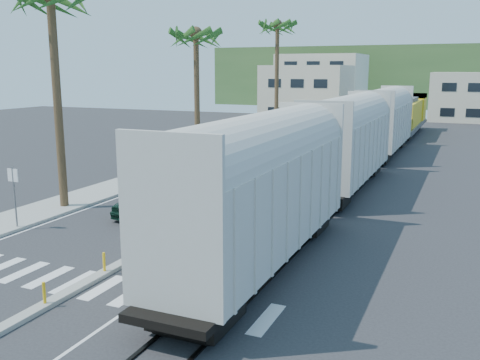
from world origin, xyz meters
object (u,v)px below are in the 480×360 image
(street_sign, at_px, (14,189))
(cyclist, at_px, (164,255))
(car_second, at_px, (188,183))
(car_lead, at_px, (149,198))

(street_sign, relative_size, cyclist, 1.29)
(car_second, bearing_deg, street_sign, -118.97)
(car_lead, bearing_deg, street_sign, -129.95)
(street_sign, xyz_separation_m, cyclist, (9.21, -1.97, -1.27))
(car_lead, distance_m, cyclist, 8.54)
(street_sign, distance_m, car_lead, 6.52)
(street_sign, bearing_deg, cyclist, -12.08)
(street_sign, xyz_separation_m, car_second, (4.09, 9.10, -1.18))
(street_sign, distance_m, cyclist, 9.50)
(car_lead, xyz_separation_m, car_second, (-0.05, 4.20, -0.02))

